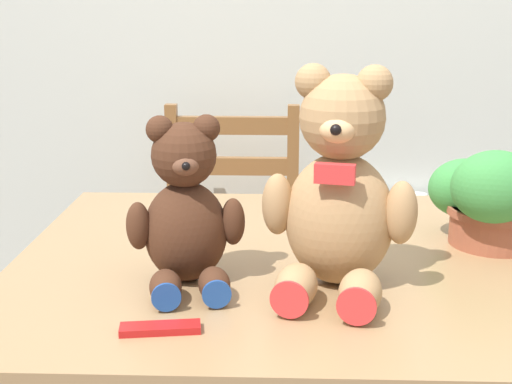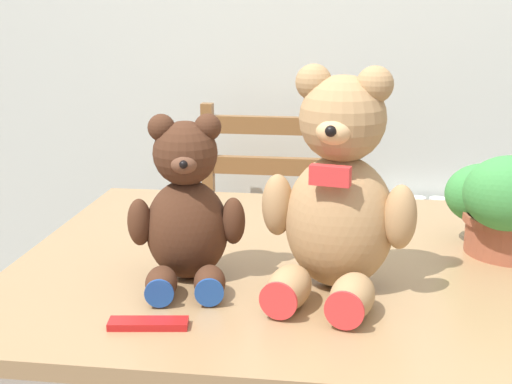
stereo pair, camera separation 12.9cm
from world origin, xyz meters
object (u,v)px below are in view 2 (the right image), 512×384
Objects in this scene: teddy_bear_right at (338,196)px; chocolate_bar at (148,324)px; teddy_bear_left at (186,211)px; wooden_chair_behind at (262,247)px.

teddy_bear_right is 3.16× the size of chocolate_bar.
teddy_bear_right reaches higher than teddy_bear_left.
chocolate_bar is (-0.29, -0.21, -0.17)m from teddy_bear_right.
chocolate_bar is at bearing 88.92° from wooden_chair_behind.
wooden_chair_behind is at bearing -100.99° from teddy_bear_left.
wooden_chair_behind reaches higher than chocolate_bar.
teddy_bear_right is (0.27, -1.02, 0.47)m from wooden_chair_behind.
teddy_bear_left is at bearing 11.28° from teddy_bear_right.
wooden_chair_behind is 1.10m from teddy_bear_left.
teddy_bear_right is (0.28, -0.00, 0.04)m from teddy_bear_left.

